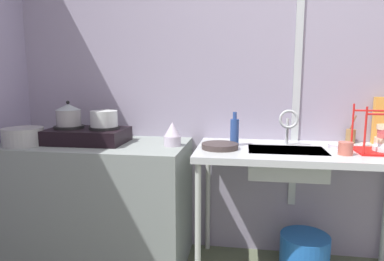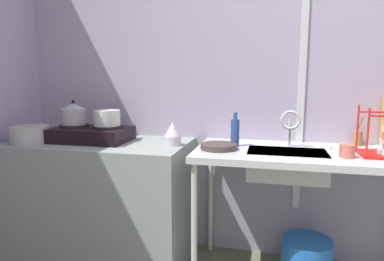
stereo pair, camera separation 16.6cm
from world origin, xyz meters
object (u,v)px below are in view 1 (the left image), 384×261
object	(u,v)px
pot_beside_stove	(23,137)
utensil_jar	(351,136)
bucket_on_floor	(305,254)
percolator	(172,134)
cup_by_rack	(346,148)
small_bowl_on_drainboard	(338,147)
pot_on_left_burner	(69,115)
faucet	(288,122)
bottle_by_sink	(235,132)
frying_pan	(220,146)
stove	(87,135)
pot_on_right_burner	(104,119)
sink_basin	(286,163)

from	to	relation	value
pot_beside_stove	utensil_jar	distance (m)	2.20
bucket_on_floor	percolator	bearing A→B (deg)	-175.80
cup_by_rack	small_bowl_on_drainboard	distance (m)	0.14
pot_on_left_burner	faucet	size ratio (longest dim) A/B	0.72
pot_on_left_burner	faucet	xyz separation A→B (m)	(1.48, 0.10, -0.03)
bottle_by_sink	frying_pan	bearing A→B (deg)	-126.01
pot_on_left_burner	cup_by_rack	xyz separation A→B (m)	(1.77, -0.12, -0.15)
faucet	bucket_on_floor	xyz separation A→B (m)	(0.14, -0.05, -0.89)
pot_on_left_burner	bucket_on_floor	world-z (taller)	pot_on_left_burner
stove	percolator	distance (m)	0.60
percolator	bottle_by_sink	distance (m)	0.41
faucet	pot_beside_stove	bearing A→B (deg)	-172.00
pot_on_right_burner	frying_pan	bearing A→B (deg)	-4.45
frying_pan	bucket_on_floor	size ratio (longest dim) A/B	0.71
utensil_jar	bucket_on_floor	world-z (taller)	utensil_jar
percolator	bucket_on_floor	size ratio (longest dim) A/B	0.48
frying_pan	bottle_by_sink	bearing A→B (deg)	53.99
bucket_on_floor	utensil_jar	bearing A→B (deg)	35.93
stove	bucket_on_floor	size ratio (longest dim) A/B	1.65
bottle_by_sink	utensil_jar	distance (m)	0.81
pot_beside_stove	sink_basin	bearing A→B (deg)	3.85
percolator	cup_by_rack	bearing A→B (deg)	-5.81
pot_beside_stove	percolator	xyz separation A→B (m)	(0.98, 0.13, 0.02)
small_bowl_on_drainboard	bottle_by_sink	world-z (taller)	bottle_by_sink
frying_pan	cup_by_rack	size ratio (longest dim) A/B	2.80
faucet	bottle_by_sink	distance (m)	0.35
faucet	frying_pan	bearing A→B (deg)	-159.65
sink_basin	bottle_by_sink	xyz separation A→B (m)	(-0.33, 0.09, 0.18)
sink_basin	faucet	size ratio (longest dim) A/B	1.96
pot_beside_stove	utensil_jar	bearing A→B (deg)	10.75
pot_on_right_burner	percolator	distance (m)	0.48
pot_on_right_burner	cup_by_rack	xyz separation A→B (m)	(1.52, -0.12, -0.13)
utensil_jar	bucket_on_floor	distance (m)	0.86
pot_on_right_burner	frying_pan	xyz separation A→B (m)	(0.79, -0.06, -0.15)
pot_on_left_burner	percolator	distance (m)	0.74
stove	utensil_jar	size ratio (longest dim) A/B	2.73
small_bowl_on_drainboard	bucket_on_floor	distance (m)	0.76
pot_on_left_burner	bucket_on_floor	distance (m)	1.86
pot_on_right_burner	pot_beside_stove	size ratio (longest dim) A/B	0.70
pot_on_left_burner	percolator	world-z (taller)	pot_on_left_burner
faucet	frying_pan	world-z (taller)	faucet
pot_on_left_burner	faucet	world-z (taller)	pot_on_left_burner
pot_on_left_burner	sink_basin	bearing A→B (deg)	-1.13
bottle_by_sink	pot_on_left_burner	bearing A→B (deg)	-177.06
cup_by_rack	small_bowl_on_drainboard	size ratio (longest dim) A/B	0.68
utensil_jar	cup_by_rack	bearing A→B (deg)	-109.94
frying_pan	utensil_jar	distance (m)	0.93
cup_by_rack	utensil_jar	xyz separation A→B (m)	(0.14, 0.39, 0.01)
pot_beside_stove	bucket_on_floor	bearing A→B (deg)	5.96
stove	pot_beside_stove	bearing A→B (deg)	-159.21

